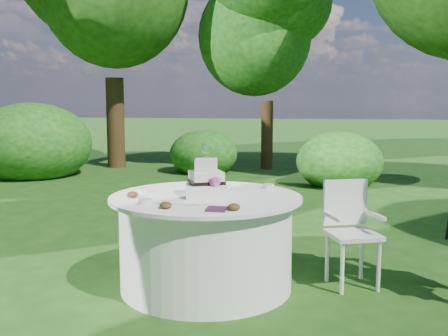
{
  "coord_description": "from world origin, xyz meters",
  "views": [
    {
      "loc": [
        0.87,
        -4.1,
        1.54
      ],
      "look_at": [
        0.15,
        0.0,
        1.0
      ],
      "focal_mm": 42.0,
      "sensor_mm": 36.0,
      "label": 1
    }
  ],
  "objects_px": {
    "table": "(206,241)",
    "chair": "(350,224)",
    "napkins": "(216,209)",
    "cake": "(206,182)"
  },
  "relations": [
    {
      "from": "table",
      "to": "napkins",
      "type": "bearing_deg",
      "value": -70.68
    },
    {
      "from": "cake",
      "to": "chair",
      "type": "xyz_separation_m",
      "value": [
        1.16,
        0.31,
        -0.37
      ]
    },
    {
      "from": "napkins",
      "to": "cake",
      "type": "distance_m",
      "value": 0.57
    },
    {
      "from": "table",
      "to": "chair",
      "type": "bearing_deg",
      "value": 13.88
    },
    {
      "from": "table",
      "to": "chair",
      "type": "relative_size",
      "value": 1.79
    },
    {
      "from": "napkins",
      "to": "table",
      "type": "height_order",
      "value": "napkins"
    },
    {
      "from": "table",
      "to": "cake",
      "type": "distance_m",
      "value": 0.5
    },
    {
      "from": "cake",
      "to": "chair",
      "type": "distance_m",
      "value": 1.25
    },
    {
      "from": "napkins",
      "to": "table",
      "type": "xyz_separation_m",
      "value": [
        -0.19,
        0.55,
        -0.39
      ]
    },
    {
      "from": "table",
      "to": "cake",
      "type": "height_order",
      "value": "cake"
    }
  ]
}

